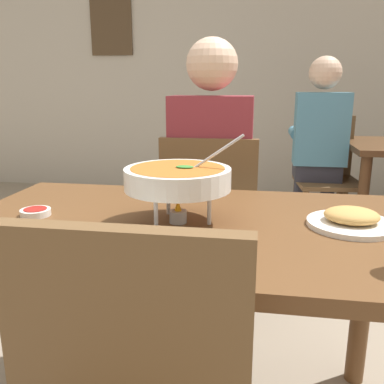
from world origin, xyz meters
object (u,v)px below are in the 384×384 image
chair_diner_main (210,220)px  diner_main (212,168)px  rice_plate (122,243)px  patron_bg_middle (319,139)px  appetizer_plate (351,220)px  curry_bowl (178,179)px  chair_bg_middle (326,170)px  dining_table_main (184,256)px  sauce_dish (36,212)px

chair_diner_main → diner_main: (0.00, 0.03, 0.24)m
rice_plate → patron_bg_middle: patron_bg_middle is taller
rice_plate → appetizer_plate: size_ratio=1.00×
rice_plate → patron_bg_middle: 2.29m
chair_diner_main → rice_plate: 0.96m
curry_bowl → chair_bg_middle: (0.72, 2.00, -0.35)m
rice_plate → chair_bg_middle: bearing=70.0°
curry_bowl → rice_plate: curry_bowl is taller
dining_table_main → curry_bowl: 0.24m
chair_bg_middle → curry_bowl: bearing=-109.8°
dining_table_main → sauce_dish: sauce_dish is taller
diner_main → chair_bg_middle: diner_main is taller
diner_main → appetizer_plate: size_ratio=5.46×
patron_bg_middle → chair_diner_main: bearing=-117.2°
diner_main → patron_bg_middle: 1.36m
chair_diner_main → rice_plate: size_ratio=3.75×
diner_main → rice_plate: 0.97m
sauce_dish → patron_bg_middle: size_ratio=0.07×
curry_bowl → appetizer_plate: bearing=4.9°
chair_diner_main → sauce_dish: 0.87m
chair_diner_main → appetizer_plate: (0.47, -0.66, 0.24)m
rice_plate → appetizer_plate: 0.63m
chair_bg_middle → sauce_dish: bearing=-120.0°
diner_main → patron_bg_middle: size_ratio=1.00×
sauce_dish → curry_bowl: bearing=0.5°
curry_bowl → sauce_dish: (-0.44, -0.00, -0.12)m
chair_diner_main → curry_bowl: 0.78m
diner_main → chair_bg_middle: (0.71, 1.27, -0.24)m
rice_plate → dining_table_main: bearing=66.4°
appetizer_plate → rice_plate: bearing=-155.0°
curry_bowl → chair_bg_middle: curry_bowl is taller
dining_table_main → chair_bg_middle: size_ratio=1.49×
dining_table_main → rice_plate: (-0.11, -0.24, 0.13)m
appetizer_plate → diner_main: bearing=124.1°
chair_diner_main → sauce_dish: size_ratio=10.00×
sauce_dish → diner_main: bearing=58.4°
dining_table_main → patron_bg_middle: 2.03m
sauce_dish → dining_table_main: bearing=2.3°
diner_main → appetizer_plate: bearing=-55.9°
dining_table_main → curry_bowl: (-0.01, -0.01, 0.24)m
patron_bg_middle → sauce_dish: bearing=-119.3°
dining_table_main → curry_bowl: curry_bowl is taller
diner_main → curry_bowl: bearing=-91.1°
chair_diner_main → rice_plate: bearing=-96.5°
dining_table_main → patron_bg_middle: (0.64, 1.92, 0.12)m
dining_table_main → diner_main: bearing=90.0°
chair_diner_main → diner_main: bearing=90.0°
dining_table_main → chair_diner_main: chair_diner_main is taller
dining_table_main → curry_bowl: size_ratio=4.03×
dining_table_main → diner_main: diner_main is taller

